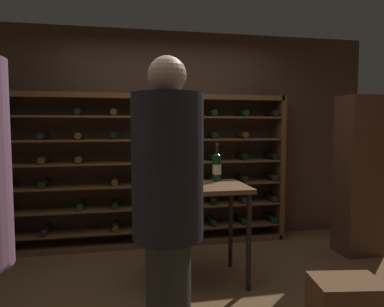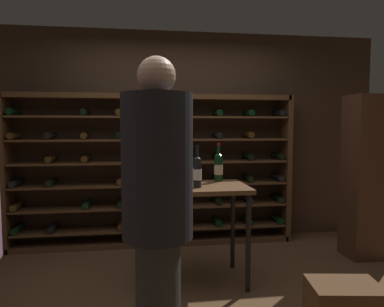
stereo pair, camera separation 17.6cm
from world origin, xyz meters
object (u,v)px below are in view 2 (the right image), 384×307
at_px(wine_glass_stemmed_right, 191,170).
at_px(wine_bottle_red_label, 197,172).
at_px(display_cabinet, 367,177).
at_px(wine_bottle_black_capsule, 219,167).
at_px(person_host_in_suit, 158,198).
at_px(tasting_table, 197,199).
at_px(wine_bottle_amber_reserve, 156,175).
at_px(wine_rack, 155,171).

bearing_deg(wine_glass_stemmed_right, wine_bottle_red_label, -89.07).
bearing_deg(display_cabinet, wine_bottle_black_capsule, -174.85).
xyz_separation_m(person_host_in_suit, wine_glass_stemmed_right, (0.39, 1.32, 0.00)).
bearing_deg(wine_bottle_red_label, wine_glass_stemmed_right, 90.93).
bearing_deg(tasting_table, wine_bottle_black_capsule, 41.34).
height_order(wine_bottle_amber_reserve, wine_glass_stemmed_right, wine_bottle_amber_reserve).
relative_size(wine_bottle_red_label, wine_glass_stemmed_right, 2.38).
relative_size(wine_rack, wine_bottle_black_capsule, 9.07).
height_order(wine_rack, tasting_table, wine_rack).
distance_m(display_cabinet, wine_bottle_amber_reserve, 2.41).
bearing_deg(tasting_table, person_host_in_suit, -110.51).
distance_m(wine_bottle_red_label, wine_bottle_black_capsule, 0.41).
distance_m(tasting_table, wine_bottle_black_capsule, 0.42).
bearing_deg(wine_bottle_black_capsule, wine_bottle_red_label, -129.60).
bearing_deg(wine_bottle_amber_reserve, wine_glass_stemmed_right, 49.88).
distance_m(wine_rack, wine_bottle_black_capsule, 1.08).
relative_size(wine_bottle_amber_reserve, wine_glass_stemmed_right, 2.32).
bearing_deg(wine_bottle_black_capsule, wine_glass_stemmed_right, 175.97).
bearing_deg(wine_glass_stemmed_right, wine_bottle_black_capsule, -4.03).
distance_m(wine_rack, wine_glass_stemmed_right, 0.94).
xyz_separation_m(wine_bottle_amber_reserve, wine_bottle_black_capsule, (0.63, 0.42, 0.01)).
bearing_deg(display_cabinet, wine_bottle_red_label, -166.55).
xyz_separation_m(wine_bottle_red_label, wine_bottle_black_capsule, (0.26, 0.32, 0.00)).
bearing_deg(wine_bottle_amber_reserve, wine_bottle_black_capsule, 33.28).
distance_m(wine_rack, display_cabinet, 2.41).
xyz_separation_m(person_host_in_suit, wine_bottle_black_capsule, (0.65, 1.30, 0.03)).
xyz_separation_m(tasting_table, person_host_in_suit, (-0.41, -1.09, 0.24)).
height_order(tasting_table, display_cabinet, display_cabinet).
relative_size(wine_bottle_amber_reserve, wine_bottle_red_label, 0.98).
distance_m(tasting_table, wine_glass_stemmed_right, 0.34).
bearing_deg(wine_bottle_red_label, wine_rack, 105.49).
bearing_deg(wine_rack, wine_glass_stemmed_right, -69.34).
xyz_separation_m(wine_rack, wine_glass_stemmed_right, (0.33, -0.87, 0.12)).
distance_m(person_host_in_suit, wine_bottle_red_label, 1.06).
distance_m(wine_rack, person_host_in_suit, 2.20).
xyz_separation_m(tasting_table, wine_glass_stemmed_right, (-0.02, 0.24, 0.24)).
distance_m(person_host_in_suit, wine_bottle_black_capsule, 1.46).
relative_size(display_cabinet, wine_bottle_red_label, 4.76).
bearing_deg(wine_glass_stemmed_right, display_cabinet, 3.91).
bearing_deg(tasting_table, wine_rack, 107.39).
relative_size(person_host_in_suit, wine_bottle_red_label, 4.94).
bearing_deg(person_host_in_suit, wine_bottle_amber_reserve, -157.40).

